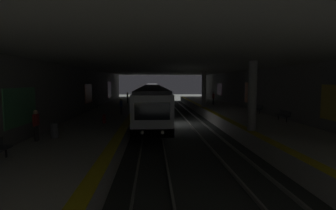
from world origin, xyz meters
TOP-DOWN VIEW (x-y plane):
  - ground_plane at (0.00, 0.00)m, footprint 120.00×120.00m
  - track_left at (0.00, -2.20)m, footprint 60.00×1.53m
  - track_right at (0.00, 2.20)m, footprint 60.00×1.53m
  - platform_left at (0.00, -6.55)m, footprint 60.00×5.30m
  - platform_right at (0.00, 6.55)m, footprint 60.00×5.30m
  - wall_left at (0.03, -9.45)m, footprint 60.00×0.56m
  - wall_right at (0.03, 9.45)m, footprint 60.00×0.56m
  - ceiling_slab at (0.00, 0.00)m, footprint 60.00×19.40m
  - pillar_near at (-9.02, -4.35)m, footprint 0.56×0.56m
  - pillar_far at (6.93, -4.35)m, footprint 0.56×0.56m
  - metro_train at (19.33, 2.20)m, footprint 57.46×2.83m
  - bench_left_mid at (-5.15, -8.53)m, footprint 1.70×0.47m
  - bench_left_far at (0.10, -8.53)m, footprint 1.70×0.47m
  - bench_right_mid at (5.05, 8.53)m, footprint 1.70×0.47m
  - person_waiting_near at (-0.31, 5.22)m, footprint 0.60×0.22m
  - person_walking_mid at (10.08, -6.33)m, footprint 0.60×0.24m
  - person_standing_far at (13.24, 5.87)m, footprint 0.60×0.22m
  - person_boarding at (-11.27, 8.51)m, footprint 0.60×0.23m
  - suitcase_rolling at (-5.36, 5.93)m, footprint 0.36×0.22m
  - trash_bin at (-10.59, 7.80)m, footprint 0.44×0.44m

SIDE VIEW (x-z plane):
  - ground_plane at x=0.00m, z-range 0.00..0.00m
  - track_left at x=0.00m, z-range 0.00..0.16m
  - track_right at x=0.00m, z-range 0.00..0.16m
  - platform_left at x=0.00m, z-range 0.00..1.05m
  - platform_right at x=0.00m, z-range 0.00..1.05m
  - suitcase_rolling at x=-5.36m, z-range 0.90..1.89m
  - trash_bin at x=-10.59m, z-range 1.05..1.90m
  - bench_left_mid at x=-5.15m, z-range 1.14..2.00m
  - bench_left_far at x=0.10m, z-range 1.14..2.00m
  - bench_right_mid at x=5.05m, z-range 1.14..2.00m
  - person_waiting_near at x=-0.31m, z-range 1.11..2.69m
  - person_standing_far at x=13.24m, z-range 1.12..2.74m
  - person_boarding at x=-11.27m, z-range 1.13..2.82m
  - person_walking_mid at x=10.08m, z-range 1.13..2.87m
  - metro_train at x=19.33m, z-range 0.28..3.77m
  - wall_left at x=0.03m, z-range 0.00..5.60m
  - wall_right at x=0.03m, z-range 0.00..5.60m
  - pillar_near at x=-9.02m, z-range 1.05..5.60m
  - pillar_far at x=6.93m, z-range 1.05..5.60m
  - ceiling_slab at x=0.00m, z-range 5.60..6.00m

